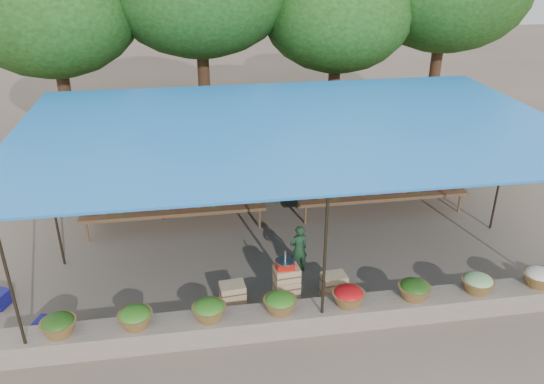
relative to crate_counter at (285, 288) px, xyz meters
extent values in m
plane|color=brown|center=(0.48, 2.01, -0.31)|extent=(60.00, 60.00, 0.00)
cube|color=#675C52|center=(0.48, -0.74, -0.11)|extent=(10.60, 0.55, 0.40)
cylinder|color=black|center=(-4.32, -0.89, 1.09)|extent=(0.05, 0.05, 2.80)
cylinder|color=black|center=(0.48, -0.89, 1.09)|extent=(0.05, 0.05, 2.80)
cylinder|color=black|center=(-4.32, 2.01, 1.09)|extent=(0.05, 0.05, 2.80)
cylinder|color=black|center=(5.28, 2.01, 1.09)|extent=(0.05, 0.05, 2.80)
cylinder|color=black|center=(-4.32, 4.91, 1.09)|extent=(0.05, 0.05, 2.80)
cylinder|color=black|center=(0.48, 4.91, 1.09)|extent=(0.05, 0.05, 2.80)
cylinder|color=black|center=(5.28, 4.91, 1.09)|extent=(0.05, 0.05, 2.80)
cube|color=blue|center=(0.48, 2.01, 2.49)|extent=(10.80, 6.60, 0.04)
cube|color=blue|center=(0.48, 0.01, 2.31)|extent=(10.80, 2.19, 0.26)
cube|color=blue|center=(0.48, 4.01, 2.31)|extent=(10.80, 2.19, 0.26)
cylinder|color=#A9A9AE|center=(0.48, 3.41, 1.71)|extent=(9.60, 0.01, 0.01)
ellipsoid|color=yellow|center=(-4.02, 3.41, 1.43)|extent=(0.23, 0.17, 0.30)
ellipsoid|color=yellow|center=(-3.49, 3.41, 1.43)|extent=(0.23, 0.17, 0.30)
ellipsoid|color=yellow|center=(-2.97, 3.41, 1.43)|extent=(0.23, 0.17, 0.30)
ellipsoid|color=yellow|center=(-2.44, 3.41, 1.43)|extent=(0.23, 0.17, 0.30)
ellipsoid|color=yellow|center=(-1.91, 3.41, 1.43)|extent=(0.23, 0.17, 0.30)
ellipsoid|color=yellow|center=(-1.38, 3.41, 1.43)|extent=(0.23, 0.17, 0.30)
ellipsoid|color=yellow|center=(-0.85, 3.41, 1.43)|extent=(0.23, 0.17, 0.30)
ellipsoid|color=yellow|center=(-0.32, 3.41, 1.43)|extent=(0.23, 0.17, 0.30)
ellipsoid|color=yellow|center=(0.21, 3.41, 1.43)|extent=(0.23, 0.17, 0.30)
ellipsoid|color=yellow|center=(0.74, 3.41, 1.43)|extent=(0.23, 0.17, 0.30)
ellipsoid|color=yellow|center=(1.27, 3.41, 1.43)|extent=(0.23, 0.17, 0.30)
ellipsoid|color=yellow|center=(1.80, 3.41, 1.43)|extent=(0.23, 0.17, 0.30)
ellipsoid|color=yellow|center=(2.33, 3.41, 1.43)|extent=(0.23, 0.17, 0.30)
ellipsoid|color=yellow|center=(2.86, 3.41, 1.43)|extent=(0.23, 0.17, 0.30)
ellipsoid|color=yellow|center=(3.39, 3.41, 1.43)|extent=(0.23, 0.17, 0.30)
ellipsoid|color=yellow|center=(3.92, 3.41, 1.43)|extent=(0.23, 0.17, 0.30)
ellipsoid|color=yellow|center=(4.45, 3.41, 1.43)|extent=(0.23, 0.17, 0.30)
ellipsoid|color=yellow|center=(4.98, 3.41, 1.43)|extent=(0.23, 0.17, 0.30)
ellipsoid|color=#255215|center=(-3.82, -0.74, 0.31)|extent=(0.52, 0.52, 0.23)
ellipsoid|color=#377B20|center=(-2.62, -0.74, 0.31)|extent=(0.52, 0.52, 0.23)
ellipsoid|color=#377B20|center=(-1.42, -0.74, 0.31)|extent=(0.52, 0.52, 0.23)
ellipsoid|color=#377B20|center=(-0.22, -0.74, 0.31)|extent=(0.52, 0.52, 0.23)
ellipsoid|color=red|center=(0.98, -0.74, 0.31)|extent=(0.52, 0.52, 0.23)
ellipsoid|color=#255215|center=(2.18, -0.74, 0.31)|extent=(0.52, 0.52, 0.23)
ellipsoid|color=#8BC078|center=(3.38, -0.74, 0.31)|extent=(0.52, 0.52, 0.23)
ellipsoid|color=silver|center=(4.58, -0.74, 0.31)|extent=(0.52, 0.52, 0.23)
cube|color=#194619|center=(0.48, 5.16, 0.94)|extent=(10.60, 0.06, 2.50)
cylinder|color=#382014|center=(-5.02, 7.81, 1.67)|extent=(0.36, 0.36, 3.97)
ellipsoid|color=#17330E|center=(-5.02, 7.81, 4.15)|extent=(4.77, 4.77, 3.69)
cylinder|color=#382014|center=(-1.02, 8.21, 1.93)|extent=(0.36, 0.36, 4.48)
cylinder|color=#382014|center=(2.98, 7.91, 1.55)|extent=(0.36, 0.36, 3.71)
ellipsoid|color=#17330E|center=(2.98, 7.91, 3.87)|extent=(4.47, 4.47, 3.45)
cylinder|color=#382014|center=(6.48, 8.31, 1.87)|extent=(0.36, 0.36, 4.35)
cube|color=#48361D|center=(-2.02, 3.31, 0.19)|extent=(4.20, 0.95, 0.08)
cube|color=#48361D|center=(-2.02, 3.61, 0.47)|extent=(4.20, 0.35, 0.06)
cylinder|color=#48361D|center=(-3.97, 2.91, -0.06)|extent=(0.06, 0.06, 0.50)
cylinder|color=#48361D|center=(-0.07, 2.91, -0.06)|extent=(0.06, 0.06, 0.50)
cylinder|color=#48361D|center=(-3.97, 3.71, -0.06)|extent=(0.06, 0.06, 0.50)
cylinder|color=#48361D|center=(-0.07, 3.71, -0.06)|extent=(0.06, 0.06, 0.50)
ellipsoid|color=red|center=(-3.92, 3.16, 0.29)|extent=(0.31, 0.26, 0.13)
ellipsoid|color=#72AF35|center=(-3.92, 3.61, 0.56)|extent=(0.26, 0.22, 0.12)
ellipsoid|color=orange|center=(-3.57, 3.16, 0.29)|extent=(0.31, 0.26, 0.13)
ellipsoid|color=red|center=(-3.57, 3.61, 0.56)|extent=(0.26, 0.22, 0.12)
ellipsoid|color=#72AF35|center=(-3.22, 3.16, 0.29)|extent=(0.31, 0.26, 0.13)
ellipsoid|color=red|center=(-3.22, 3.61, 0.56)|extent=(0.26, 0.22, 0.12)
ellipsoid|color=red|center=(-2.87, 3.16, 0.29)|extent=(0.31, 0.26, 0.13)
ellipsoid|color=orange|center=(-2.87, 3.61, 0.56)|extent=(0.26, 0.22, 0.12)
ellipsoid|color=red|center=(-2.52, 3.16, 0.29)|extent=(0.31, 0.26, 0.13)
ellipsoid|color=red|center=(-2.52, 3.61, 0.56)|extent=(0.26, 0.22, 0.12)
ellipsoid|color=orange|center=(-2.17, 3.16, 0.29)|extent=(0.31, 0.26, 0.13)
ellipsoid|color=orange|center=(-2.17, 3.61, 0.56)|extent=(0.26, 0.22, 0.12)
ellipsoid|color=red|center=(-1.82, 3.16, 0.29)|extent=(0.31, 0.26, 0.13)
ellipsoid|color=#72AF35|center=(-1.82, 3.61, 0.56)|extent=(0.26, 0.22, 0.12)
ellipsoid|color=orange|center=(-1.47, 3.16, 0.29)|extent=(0.31, 0.26, 0.13)
ellipsoid|color=red|center=(-1.47, 3.61, 0.56)|extent=(0.26, 0.22, 0.12)
ellipsoid|color=#72AF35|center=(-1.12, 3.16, 0.29)|extent=(0.31, 0.26, 0.13)
ellipsoid|color=red|center=(-1.12, 3.61, 0.56)|extent=(0.26, 0.22, 0.12)
ellipsoid|color=red|center=(-0.77, 3.16, 0.29)|extent=(0.31, 0.26, 0.13)
ellipsoid|color=orange|center=(-0.77, 3.61, 0.56)|extent=(0.26, 0.22, 0.12)
ellipsoid|color=red|center=(-0.42, 3.16, 0.29)|extent=(0.31, 0.26, 0.13)
ellipsoid|color=red|center=(-0.42, 3.61, 0.56)|extent=(0.26, 0.22, 0.12)
ellipsoid|color=orange|center=(-0.07, 3.16, 0.29)|extent=(0.31, 0.26, 0.13)
ellipsoid|color=orange|center=(-0.07, 3.61, 0.56)|extent=(0.26, 0.22, 0.12)
cube|color=#48361D|center=(2.98, 3.31, 0.19)|extent=(4.20, 0.95, 0.08)
cube|color=#48361D|center=(2.98, 3.61, 0.47)|extent=(4.20, 0.35, 0.06)
cylinder|color=#48361D|center=(1.03, 2.91, -0.06)|extent=(0.06, 0.06, 0.50)
cylinder|color=#48361D|center=(4.93, 2.91, -0.06)|extent=(0.06, 0.06, 0.50)
cylinder|color=#48361D|center=(1.03, 3.71, -0.06)|extent=(0.06, 0.06, 0.50)
cylinder|color=#48361D|center=(4.93, 3.71, -0.06)|extent=(0.06, 0.06, 0.50)
ellipsoid|color=red|center=(1.08, 3.16, 0.29)|extent=(0.31, 0.26, 0.13)
ellipsoid|color=#72AF35|center=(1.08, 3.61, 0.56)|extent=(0.26, 0.22, 0.12)
ellipsoid|color=orange|center=(1.43, 3.16, 0.29)|extent=(0.31, 0.26, 0.13)
ellipsoid|color=red|center=(1.43, 3.61, 0.56)|extent=(0.26, 0.22, 0.12)
ellipsoid|color=#72AF35|center=(1.78, 3.16, 0.29)|extent=(0.31, 0.26, 0.13)
ellipsoid|color=red|center=(1.78, 3.61, 0.56)|extent=(0.26, 0.22, 0.12)
ellipsoid|color=red|center=(2.13, 3.16, 0.29)|extent=(0.31, 0.26, 0.13)
ellipsoid|color=orange|center=(2.13, 3.61, 0.56)|extent=(0.26, 0.22, 0.12)
ellipsoid|color=red|center=(2.48, 3.16, 0.29)|extent=(0.31, 0.26, 0.13)
ellipsoid|color=red|center=(2.48, 3.61, 0.56)|extent=(0.26, 0.22, 0.12)
ellipsoid|color=orange|center=(2.83, 3.16, 0.29)|extent=(0.31, 0.26, 0.13)
ellipsoid|color=orange|center=(2.83, 3.61, 0.56)|extent=(0.26, 0.22, 0.12)
ellipsoid|color=red|center=(3.18, 3.16, 0.29)|extent=(0.31, 0.26, 0.13)
ellipsoid|color=#72AF35|center=(3.18, 3.61, 0.56)|extent=(0.26, 0.22, 0.12)
ellipsoid|color=orange|center=(3.53, 3.16, 0.29)|extent=(0.31, 0.26, 0.13)
ellipsoid|color=red|center=(3.53, 3.61, 0.56)|extent=(0.26, 0.22, 0.12)
ellipsoid|color=#72AF35|center=(3.88, 3.16, 0.29)|extent=(0.31, 0.26, 0.13)
ellipsoid|color=red|center=(3.88, 3.61, 0.56)|extent=(0.26, 0.22, 0.12)
ellipsoid|color=red|center=(4.23, 3.16, 0.29)|extent=(0.31, 0.26, 0.13)
ellipsoid|color=orange|center=(4.23, 3.61, 0.56)|extent=(0.26, 0.22, 0.12)
ellipsoid|color=red|center=(4.58, 3.16, 0.29)|extent=(0.31, 0.26, 0.13)
ellipsoid|color=red|center=(4.58, 3.61, 0.56)|extent=(0.26, 0.22, 0.12)
ellipsoid|color=orange|center=(4.93, 3.16, 0.29)|extent=(0.31, 0.26, 0.13)
ellipsoid|color=orange|center=(4.93, 3.61, 0.56)|extent=(0.26, 0.22, 0.12)
cube|color=#A4815E|center=(-0.97, 0.00, -0.19)|extent=(0.48, 0.38, 0.25)
cube|color=#A4815E|center=(-0.97, 0.00, 0.07)|extent=(0.48, 0.38, 0.25)
cube|color=#A4815E|center=(0.03, 0.00, -0.19)|extent=(0.48, 0.38, 0.25)
cube|color=#A4815E|center=(0.03, 0.00, 0.07)|extent=(0.48, 0.38, 0.25)
cube|color=#A4815E|center=(0.03, 0.00, 0.33)|extent=(0.48, 0.38, 0.25)
cube|color=#A4815E|center=(0.93, 0.00, -0.19)|extent=(0.48, 0.38, 0.25)
cube|color=#A4815E|center=(0.93, 0.00, 0.07)|extent=(0.48, 0.38, 0.25)
cube|color=red|center=(0.00, 0.00, 0.52)|extent=(0.32, 0.28, 0.13)
cylinder|color=#A9A9AE|center=(0.00, 0.00, 0.60)|extent=(0.34, 0.34, 0.03)
cylinder|color=#A9A9AE|center=(0.00, 0.00, 0.70)|extent=(0.03, 0.03, 0.23)
imported|color=#1A3A22|center=(0.45, 0.97, 0.21)|extent=(0.43, 0.34, 1.05)
imported|color=slate|center=(-1.96, 3.80, 0.62)|extent=(1.09, 0.98, 1.86)
imported|color=slate|center=(1.94, 3.82, 0.60)|extent=(1.33, 0.99, 1.83)
imported|color=slate|center=(4.62, 4.23, 0.47)|extent=(0.96, 0.86, 1.56)
cube|color=navy|center=(-4.09, -0.35, -0.15)|extent=(0.65, 0.56, 0.33)
camera|label=1|loc=(-1.51, -7.91, 5.83)|focal=35.00mm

